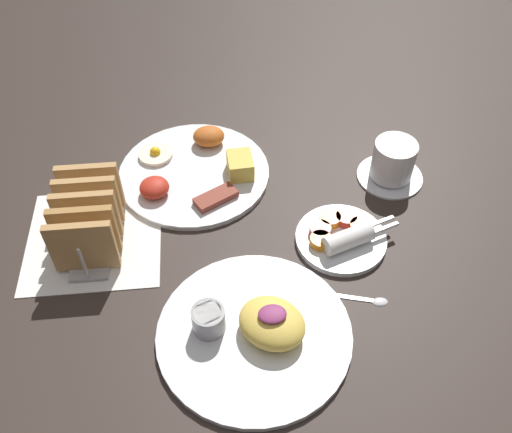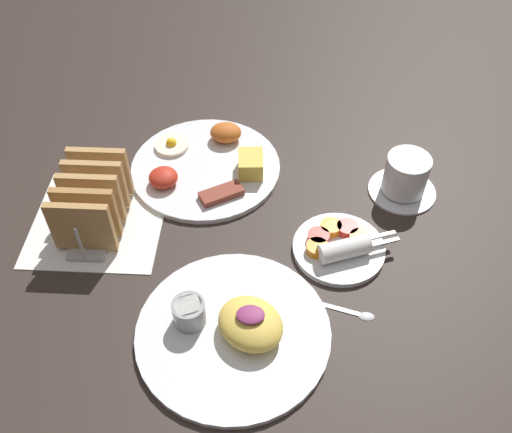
# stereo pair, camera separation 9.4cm
# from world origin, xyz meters

# --- Properties ---
(ground_plane) EXTENTS (3.00, 3.00, 0.00)m
(ground_plane) POSITION_xyz_m (0.00, 0.00, 0.00)
(ground_plane) COLOR #332823
(napkin_flat) EXTENTS (0.22, 0.22, 0.00)m
(napkin_flat) POSITION_xyz_m (-0.20, 0.03, 0.00)
(napkin_flat) COLOR white
(napkin_flat) RESTS_ON ground_plane
(plate_breakfast) EXTENTS (0.28, 0.28, 0.05)m
(plate_breakfast) POSITION_xyz_m (-0.03, 0.17, 0.01)
(plate_breakfast) COLOR white
(plate_breakfast) RESTS_ON ground_plane
(plate_condiments) EXTENTS (0.17, 0.15, 0.04)m
(plate_condiments) POSITION_xyz_m (0.21, -0.01, 0.01)
(plate_condiments) COLOR white
(plate_condiments) RESTS_ON ground_plane
(plate_foreground) EXTENTS (0.28, 0.28, 0.06)m
(plate_foreground) POSITION_xyz_m (0.05, -0.18, 0.01)
(plate_foreground) COLOR white
(plate_foreground) RESTS_ON ground_plane
(toast_rack) EXTENTS (0.10, 0.18, 0.10)m
(toast_rack) POSITION_xyz_m (-0.20, 0.03, 0.05)
(toast_rack) COLOR #B7B7BC
(toast_rack) RESTS_ON ground_plane
(coffee_cup) EXTENTS (0.12, 0.12, 0.08)m
(coffee_cup) POSITION_xyz_m (0.33, 0.13, 0.04)
(coffee_cup) COLOR white
(coffee_cup) RESTS_ON ground_plane
(teaspoon) EXTENTS (0.13, 0.04, 0.01)m
(teaspoon) POSITION_xyz_m (0.21, -0.13, 0.00)
(teaspoon) COLOR silver
(teaspoon) RESTS_ON ground_plane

